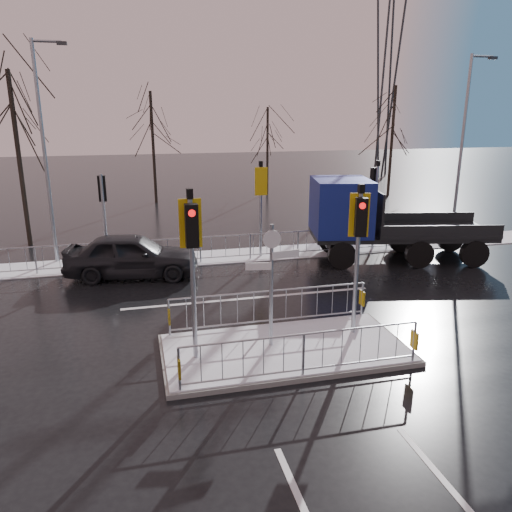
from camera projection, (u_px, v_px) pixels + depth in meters
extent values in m
plane|color=black|center=(284.00, 352.00, 12.36)|extent=(120.00, 120.00, 0.00)
cube|color=white|center=(223.00, 256.00, 20.37)|extent=(30.00, 2.00, 0.04)
cube|color=silver|center=(467.00, 508.00, 7.51)|extent=(0.12, 4.00, 0.01)
cube|color=silver|center=(250.00, 298.00, 15.90)|extent=(8.00, 0.15, 0.01)
cube|color=slate|center=(285.00, 350.00, 12.34)|extent=(6.00, 3.00, 0.12)
cube|color=white|center=(285.00, 347.00, 12.32)|extent=(5.85, 2.85, 0.03)
cube|color=gold|center=(179.00, 368.00, 10.27)|extent=(0.05, 0.28, 0.42)
cube|color=gold|center=(414.00, 340.00, 11.50)|extent=(0.05, 0.28, 0.42)
cube|color=gold|center=(169.00, 316.00, 12.84)|extent=(0.05, 0.28, 0.42)
cube|color=gold|center=(362.00, 298.00, 14.07)|extent=(0.05, 0.28, 0.42)
cylinder|color=#949BA2|center=(193.00, 282.00, 11.29)|extent=(0.11, 0.11, 3.80)
cube|color=black|center=(192.00, 226.00, 10.74)|extent=(0.28, 0.22, 0.95)
cylinder|color=red|center=(192.00, 213.00, 10.55)|extent=(0.16, 0.04, 0.16)
cube|color=#E0B40D|center=(190.00, 223.00, 10.97)|extent=(0.50, 0.03, 1.10)
cube|color=black|center=(190.00, 194.00, 10.72)|extent=(0.14, 0.14, 0.22)
cylinder|color=#949BA2|center=(357.00, 266.00, 12.63)|extent=(0.11, 0.11, 3.70)
cube|color=black|center=(361.00, 217.00, 12.10)|extent=(0.33, 0.28, 0.95)
cylinder|color=red|center=(363.00, 206.00, 11.91)|extent=(0.16, 0.08, 0.16)
cube|color=#E0B40D|center=(359.00, 215.00, 12.34)|extent=(0.49, 0.16, 1.10)
cube|color=black|center=(361.00, 189.00, 12.08)|extent=(0.14, 0.14, 0.22)
cylinder|color=#949BA2|center=(271.00, 287.00, 12.01)|extent=(0.09, 0.09, 3.10)
cube|color=silver|center=(286.00, 254.00, 11.86)|extent=(0.70, 0.14, 0.18)
cube|color=silver|center=(258.00, 266.00, 11.78)|extent=(0.62, 0.15, 0.18)
cylinder|color=silver|center=(272.00, 239.00, 11.64)|extent=(0.44, 0.03, 0.44)
cylinder|color=#949BA2|center=(105.00, 221.00, 18.56)|extent=(0.11, 0.11, 3.50)
cube|color=black|center=(102.00, 188.00, 18.39)|extent=(0.28, 0.22, 0.95)
cylinder|color=red|center=(102.00, 180.00, 18.41)|extent=(0.16, 0.04, 0.16)
cylinder|color=#949BA2|center=(261.00, 212.00, 19.92)|extent=(0.11, 0.11, 3.60)
cube|color=black|center=(260.00, 180.00, 19.74)|extent=(0.28, 0.22, 0.95)
cylinder|color=red|center=(259.00, 173.00, 19.75)|extent=(0.16, 0.04, 0.16)
cube|color=#E0B40D|center=(261.00, 181.00, 19.50)|extent=(0.50, 0.03, 1.10)
cube|color=black|center=(261.00, 164.00, 19.38)|extent=(0.14, 0.14, 0.22)
cylinder|color=#949BA2|center=(375.00, 208.00, 21.08)|extent=(0.11, 0.11, 3.50)
cube|color=black|center=(374.00, 179.00, 20.89)|extent=(0.33, 0.28, 0.95)
cylinder|color=red|center=(373.00, 172.00, 20.90)|extent=(0.16, 0.08, 0.16)
cube|color=black|center=(378.00, 163.00, 20.55)|extent=(0.14, 0.14, 0.22)
imported|color=black|center=(132.00, 255.00, 17.78)|extent=(4.89, 2.59, 1.59)
cylinder|color=black|center=(342.00, 255.00, 18.75)|extent=(1.10, 0.52, 1.06)
cylinder|color=black|center=(331.00, 240.00, 20.88)|extent=(1.10, 0.52, 1.06)
cylinder|color=black|center=(419.00, 254.00, 18.86)|extent=(1.10, 0.52, 1.06)
cylinder|color=black|center=(401.00, 240.00, 20.99)|extent=(1.10, 0.52, 1.06)
cylinder|color=black|center=(474.00, 254.00, 18.95)|extent=(1.10, 0.52, 1.06)
cylinder|color=black|center=(450.00, 239.00, 21.07)|extent=(1.10, 0.52, 1.06)
cube|color=black|center=(400.00, 234.00, 19.77)|extent=(7.32, 3.77, 0.17)
cube|color=navy|center=(341.00, 206.00, 19.36)|extent=(2.58, 2.91, 2.11)
cube|color=black|center=(368.00, 195.00, 19.28)|extent=(0.46, 2.08, 1.16)
cube|color=#2D3033|center=(323.00, 236.00, 19.66)|extent=(0.61, 2.41, 0.37)
cube|color=black|center=(429.00, 230.00, 19.77)|extent=(5.06, 3.41, 0.13)
cube|color=black|center=(374.00, 210.00, 19.45)|extent=(0.59, 2.50, 1.59)
cylinder|color=black|center=(20.00, 161.00, 21.14)|extent=(0.20, 0.20, 7.36)
cylinder|color=black|center=(153.00, 148.00, 31.43)|extent=(0.19, 0.19, 6.90)
cylinder|color=black|center=(267.00, 151.00, 35.26)|extent=(0.16, 0.16, 5.98)
cylinder|color=black|center=(392.00, 142.00, 34.10)|extent=(0.20, 0.20, 7.36)
cylinder|color=#949BA2|center=(461.00, 153.00, 21.56)|extent=(0.14, 0.14, 8.00)
cylinder|color=#949BA2|center=(482.00, 56.00, 20.58)|extent=(1.00, 0.10, 0.10)
cube|color=#2D3033|center=(493.00, 58.00, 20.70)|extent=(0.35, 0.18, 0.12)
cylinder|color=#949BA2|center=(45.00, 157.00, 18.57)|extent=(0.14, 0.14, 8.20)
cylinder|color=#949BA2|center=(47.00, 41.00, 17.56)|extent=(1.00, 0.10, 0.10)
cube|color=#2D3033|center=(62.00, 43.00, 17.69)|extent=(0.35, 0.18, 0.12)
cylinder|color=#2D3033|center=(391.00, 58.00, 42.32)|extent=(1.18, 1.18, 19.97)
cylinder|color=#2D3033|center=(378.00, 58.00, 42.05)|extent=(1.18, 1.18, 19.97)
cylinder|color=#2D3033|center=(398.00, 57.00, 41.20)|extent=(1.18, 1.18, 19.97)
cylinder|color=#2D3033|center=(385.00, 56.00, 40.93)|extent=(1.18, 1.18, 19.97)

